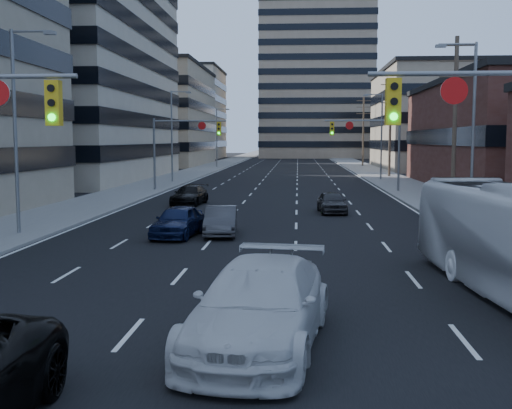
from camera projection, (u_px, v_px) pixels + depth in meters
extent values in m
cube|color=black|center=(289.00, 160.00, 137.02)|extent=(18.00, 300.00, 0.02)
cube|color=slate|center=(236.00, 159.00, 137.76)|extent=(5.00, 300.00, 0.15)
cube|color=slate|center=(343.00, 159.00, 136.26)|extent=(5.00, 300.00, 0.15)
cube|color=#ADA089|center=(26.00, 47.00, 67.87)|extent=(26.00, 34.00, 28.00)
cube|color=gray|center=(145.00, 117.00, 107.99)|extent=(20.00, 30.00, 16.00)
cube|color=gray|center=(458.00, 121.00, 92.99)|extent=(22.00, 28.00, 14.00)
cube|color=gray|center=(316.00, 36.00, 153.56)|extent=(26.00, 26.00, 58.00)
cube|color=#ADA089|center=(169.00, 115.00, 147.76)|extent=(24.00, 24.00, 20.00)
cube|color=gray|center=(442.00, 131.00, 134.34)|extent=(22.00, 22.00, 12.00)
cube|color=gold|center=(54.00, 103.00, 15.65)|extent=(0.35, 0.28, 1.10)
cylinder|color=black|center=(51.00, 88.00, 15.45)|extent=(0.18, 0.06, 0.18)
cylinder|color=black|center=(51.00, 103.00, 15.49)|extent=(0.18, 0.06, 0.18)
cylinder|color=#0CE526|center=(52.00, 117.00, 15.52)|extent=(0.18, 0.06, 0.18)
cylinder|color=slate|center=(509.00, 73.00, 14.88)|extent=(6.50, 0.12, 0.12)
cube|color=gold|center=(393.00, 102.00, 15.11)|extent=(0.35, 0.28, 1.10)
cylinder|color=black|center=(394.00, 86.00, 14.92)|extent=(0.18, 0.06, 0.18)
cylinder|color=black|center=(394.00, 101.00, 14.96)|extent=(0.18, 0.06, 0.18)
cylinder|color=#0CE526|center=(394.00, 117.00, 14.99)|extent=(0.18, 0.06, 0.18)
cylinder|color=white|center=(454.00, 91.00, 14.97)|extent=(0.64, 0.06, 0.64)
cylinder|color=slate|center=(154.00, 155.00, 52.98)|extent=(0.18, 0.18, 6.00)
cylinder|color=slate|center=(190.00, 121.00, 52.50)|extent=(6.00, 0.12, 0.12)
cube|color=gold|center=(219.00, 129.00, 52.41)|extent=(0.35, 0.28, 1.10)
cylinder|color=black|center=(219.00, 124.00, 52.22)|extent=(0.18, 0.06, 0.18)
cylinder|color=black|center=(219.00, 129.00, 52.25)|extent=(0.18, 0.06, 0.18)
cylinder|color=#0CE526|center=(219.00, 133.00, 52.29)|extent=(0.18, 0.06, 0.18)
cylinder|color=white|center=(202.00, 126.00, 52.45)|extent=(0.64, 0.06, 0.64)
cylinder|color=slate|center=(399.00, 155.00, 51.68)|extent=(0.18, 0.18, 6.00)
cylinder|color=slate|center=(362.00, 120.00, 51.59)|extent=(6.00, 0.12, 0.12)
cube|color=gold|center=(332.00, 129.00, 51.81)|extent=(0.35, 0.28, 1.10)
cylinder|color=black|center=(332.00, 124.00, 51.62)|extent=(0.18, 0.06, 0.18)
cylinder|color=black|center=(332.00, 129.00, 51.66)|extent=(0.18, 0.06, 0.18)
cylinder|color=#0CE526|center=(332.00, 133.00, 51.69)|extent=(0.18, 0.06, 0.18)
cylinder|color=white|center=(349.00, 125.00, 51.67)|extent=(0.64, 0.06, 0.64)
cylinder|color=#4C3D2D|center=(455.00, 121.00, 42.35)|extent=(0.28, 0.28, 11.00)
cube|color=#4C3D2D|center=(457.00, 45.00, 41.86)|extent=(2.20, 0.10, 0.10)
cube|color=#4C3D2D|center=(457.00, 61.00, 41.96)|extent=(2.20, 0.10, 0.10)
cube|color=#4C3D2D|center=(456.00, 76.00, 42.06)|extent=(2.20, 0.10, 0.10)
cylinder|color=#4C3D2D|center=(390.00, 129.00, 72.13)|extent=(0.28, 0.28, 11.00)
cube|color=#4C3D2D|center=(391.00, 85.00, 71.64)|extent=(2.20, 0.10, 0.10)
cube|color=#4C3D2D|center=(391.00, 94.00, 71.74)|extent=(2.20, 0.10, 0.10)
cube|color=#4C3D2D|center=(391.00, 103.00, 71.84)|extent=(2.20, 0.10, 0.10)
cylinder|color=#4C3D2D|center=(363.00, 132.00, 101.92)|extent=(0.28, 0.28, 11.00)
cube|color=#4C3D2D|center=(364.00, 101.00, 101.42)|extent=(2.20, 0.10, 0.10)
cube|color=#4C3D2D|center=(364.00, 107.00, 101.53)|extent=(2.20, 0.10, 0.10)
cube|color=#4C3D2D|center=(363.00, 113.00, 101.63)|extent=(2.20, 0.10, 0.10)
cylinder|color=slate|center=(15.00, 134.00, 28.04)|extent=(0.16, 0.16, 9.00)
cylinder|color=slate|center=(32.00, 31.00, 27.54)|extent=(1.80, 0.10, 0.10)
cube|color=slate|center=(50.00, 33.00, 27.50)|extent=(0.50, 0.22, 0.14)
cylinder|color=slate|center=(172.00, 137.00, 62.79)|extent=(0.16, 0.16, 9.00)
cylinder|color=slate|center=(180.00, 92.00, 62.29)|extent=(1.80, 0.10, 0.10)
cube|color=slate|center=(188.00, 93.00, 62.24)|extent=(0.50, 0.22, 0.14)
cylinder|color=slate|center=(217.00, 138.00, 97.54)|extent=(0.16, 0.16, 9.00)
cylinder|color=slate|center=(223.00, 109.00, 97.04)|extent=(1.80, 0.10, 0.10)
cube|color=slate|center=(228.00, 109.00, 96.99)|extent=(0.50, 0.22, 0.14)
cylinder|color=slate|center=(473.00, 135.00, 31.64)|extent=(0.16, 0.16, 9.00)
cylinder|color=slate|center=(457.00, 44.00, 31.26)|extent=(1.80, 0.10, 0.10)
cube|color=slate|center=(441.00, 46.00, 31.32)|extent=(0.50, 0.22, 0.14)
cylinder|color=slate|center=(382.00, 137.00, 66.39)|extent=(0.16, 0.16, 9.00)
cylinder|color=slate|center=(374.00, 94.00, 66.00)|extent=(1.80, 0.10, 0.10)
cube|color=slate|center=(366.00, 95.00, 66.06)|extent=(0.50, 0.22, 0.14)
imported|color=silver|center=(260.00, 306.00, 13.10)|extent=(3.25, 6.32, 1.75)
imported|color=#0E1638|center=(178.00, 221.00, 28.08)|extent=(2.10, 4.26, 1.40)
imported|color=#3A393C|center=(221.00, 221.00, 28.63)|extent=(1.64, 4.01, 1.29)
imported|color=black|center=(190.00, 195.00, 41.96)|extent=(2.18, 4.54, 1.28)
imported|color=#2C2C2E|center=(332.00, 202.00, 37.24)|extent=(1.77, 3.88, 1.29)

